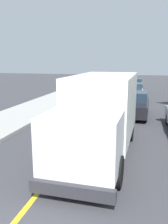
# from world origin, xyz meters

# --- Properties ---
(centre_line_yellow) EXTENTS (0.16, 56.00, 0.01)m
(centre_line_yellow) POSITION_xyz_m (0.00, 10.00, 0.00)
(centre_line_yellow) COLOR gold
(centre_line_yellow) RESTS_ON ground
(box_truck) EXTENTS (2.59, 7.24, 3.20)m
(box_truck) POSITION_xyz_m (1.22, 6.64, 1.77)
(box_truck) COLOR silver
(box_truck) RESTS_ON ground
(parked_car_near) EXTENTS (1.95, 4.46, 1.67)m
(parked_car_near) POSITION_xyz_m (2.33, 13.87, 0.79)
(parked_car_near) COLOR black
(parked_car_near) RESTS_ON ground
(parked_car_mid) EXTENTS (1.98, 4.47, 1.67)m
(parked_car_mid) POSITION_xyz_m (1.91, 20.22, 0.79)
(parked_car_mid) COLOR silver
(parked_car_mid) RESTS_ON ground
(parked_car_far) EXTENTS (1.94, 4.45, 1.67)m
(parked_car_far) POSITION_xyz_m (1.81, 25.94, 0.79)
(parked_car_far) COLOR #4C564C
(parked_car_far) RESTS_ON ground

